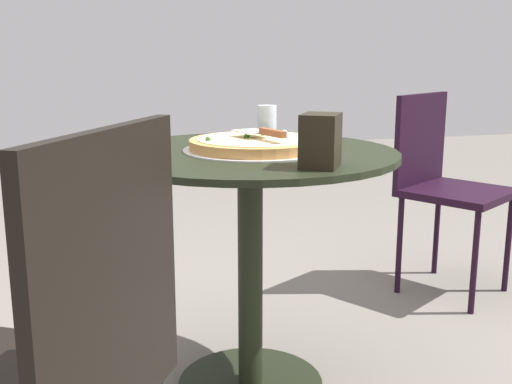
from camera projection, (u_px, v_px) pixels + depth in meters
name	position (u px, v px, depth m)	size (l,w,h in m)	color
patio_table	(250.00, 219.00, 1.80)	(0.84, 0.84, 0.73)	black
pizza_on_tray	(256.00, 144.00, 1.76)	(0.41, 0.41, 0.05)	silver
pizza_server	(263.00, 132.00, 1.73)	(0.11, 0.22, 0.02)	silver
drinking_cup	(267.00, 121.00, 2.06)	(0.06, 0.06, 0.10)	silver
napkin_dispenser	(320.00, 141.00, 1.49)	(0.11, 0.09, 0.13)	black
patio_chair_near	(50.00, 363.00, 1.01)	(0.59, 0.59, 0.89)	black
patio_chair_far	(442.00, 177.00, 2.62)	(0.53, 0.53, 0.83)	black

